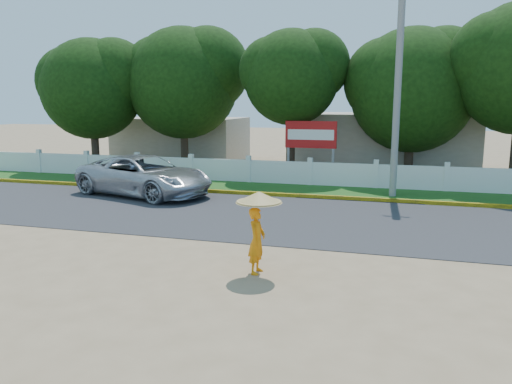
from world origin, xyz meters
TOP-DOWN VIEW (x-y plane):
  - ground at (0.00, 0.00)m, footprint 120.00×120.00m
  - road at (0.00, 4.50)m, footprint 60.00×7.00m
  - grass_verge at (0.00, 9.75)m, footprint 60.00×3.50m
  - curb at (0.00, 8.05)m, footprint 40.00×0.18m
  - fence at (0.00, 11.20)m, footprint 40.00×0.10m
  - building_near at (3.00, 18.00)m, footprint 10.00×6.00m
  - building_far at (-10.00, 19.00)m, footprint 8.00×5.00m
  - utility_pole at (3.78, 9.38)m, footprint 0.28×0.28m
  - vehicle at (-6.23, 6.81)m, footprint 6.55×4.35m
  - monk_with_parasol at (0.94, -1.13)m, footprint 1.05×1.05m
  - billboard at (-0.18, 12.30)m, footprint 2.50×0.13m
  - tree_row at (1.95, 14.18)m, footprint 35.33×8.06m

SIDE VIEW (x-z plane):
  - ground at x=0.00m, z-range 0.00..0.00m
  - road at x=0.00m, z-range 0.00..0.02m
  - grass_verge at x=0.00m, z-range 0.00..0.03m
  - curb at x=0.00m, z-range 0.00..0.16m
  - fence at x=0.00m, z-range 0.00..1.10m
  - vehicle at x=-6.23m, z-range 0.00..1.67m
  - monk_with_parasol at x=0.94m, z-range 0.29..2.20m
  - building_far at x=-10.00m, z-range 0.00..2.80m
  - building_near at x=3.00m, z-range 0.00..3.20m
  - billboard at x=-0.18m, z-range 0.67..3.62m
  - utility_pole at x=3.78m, z-range 0.00..8.62m
  - tree_row at x=1.95m, z-range 0.58..9.38m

